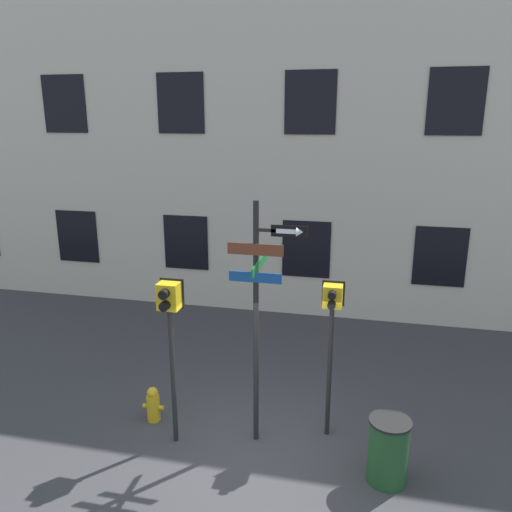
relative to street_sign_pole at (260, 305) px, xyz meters
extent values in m
plane|color=#38383A|center=(0.04, -0.56, -2.45)|extent=(60.00, 60.00, 0.00)
cube|color=beige|center=(0.04, 6.06, 3.23)|extent=(24.00, 0.60, 11.37)
cube|color=black|center=(-6.82, 5.74, -0.56)|extent=(1.30, 0.03, 1.55)
cube|color=black|center=(-3.39, 5.74, -0.56)|extent=(1.30, 0.03, 1.55)
cube|color=black|center=(0.04, 5.74, -0.56)|extent=(1.30, 0.03, 1.55)
cube|color=black|center=(3.47, 5.74, -0.56)|extent=(1.30, 0.03, 1.55)
cube|color=black|center=(-6.82, 5.74, 3.23)|extent=(1.30, 0.03, 1.55)
cube|color=black|center=(-3.39, 5.74, 3.23)|extent=(1.30, 0.03, 1.55)
cube|color=black|center=(0.04, 5.74, 3.23)|extent=(1.30, 0.03, 1.55)
cube|color=black|center=(3.47, 5.74, 3.23)|extent=(1.30, 0.03, 1.55)
cylinder|color=black|center=(-0.06, 0.01, -0.39)|extent=(0.09, 0.09, 4.13)
cube|color=black|center=(0.20, 0.01, 1.23)|extent=(0.52, 0.05, 0.05)
cube|color=brown|center=(-0.06, -0.05, 0.93)|extent=(0.87, 0.02, 0.18)
cube|color=#196B2D|center=(0.00, 0.01, 0.69)|extent=(0.02, 1.05, 0.15)
cube|color=#14478C|center=(-0.06, -0.05, 0.48)|extent=(0.84, 0.02, 0.16)
cube|color=black|center=(0.45, -0.01, 1.23)|extent=(0.56, 0.02, 0.18)
cube|color=white|center=(0.41, -0.02, 1.23)|extent=(0.32, 0.01, 0.07)
cone|color=white|center=(0.61, -0.02, 1.23)|extent=(0.10, 0.14, 0.14)
cylinder|color=black|center=(-1.39, -0.34, -1.25)|extent=(0.08, 0.08, 2.41)
cube|color=gold|center=(-1.39, -0.34, 0.17)|extent=(0.33, 0.26, 0.43)
cube|color=black|center=(-1.39, -0.20, 0.17)|extent=(0.39, 0.02, 0.49)
cylinder|color=black|center=(-1.39, -0.53, 0.27)|extent=(0.15, 0.12, 0.15)
cylinder|color=black|center=(-1.39, -0.53, 0.07)|extent=(0.15, 0.12, 0.15)
cylinder|color=#EA4C14|center=(-1.39, -0.48, 0.27)|extent=(0.12, 0.01, 0.12)
cylinder|color=black|center=(1.11, 0.41, -1.27)|extent=(0.08, 0.08, 2.37)
cube|color=gold|center=(1.11, 0.41, 0.10)|extent=(0.31, 0.26, 0.36)
cube|color=black|center=(1.11, 0.55, 0.10)|extent=(0.37, 0.02, 0.42)
cylinder|color=black|center=(1.11, 0.22, 0.18)|extent=(0.13, 0.12, 0.13)
cylinder|color=black|center=(1.11, 0.22, 0.02)|extent=(0.13, 0.12, 0.13)
cylinder|color=silver|center=(1.11, 0.28, 0.18)|extent=(0.10, 0.01, 0.10)
cylinder|color=gold|center=(-2.00, 0.13, -2.21)|extent=(0.23, 0.23, 0.50)
sphere|color=gold|center=(-2.00, 0.13, -1.89)|extent=(0.20, 0.20, 0.20)
cylinder|color=gold|center=(-2.15, 0.13, -2.18)|extent=(0.08, 0.08, 0.08)
cylinder|color=gold|center=(-1.84, 0.13, -2.18)|extent=(0.08, 0.08, 0.08)
cylinder|color=#1E4723|center=(2.09, -0.55, -1.96)|extent=(0.59, 0.59, 1.00)
cylinder|color=black|center=(2.09, -0.55, -1.44)|extent=(0.63, 0.63, 0.04)
camera|label=1|loc=(1.56, -7.23, 2.88)|focal=35.00mm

